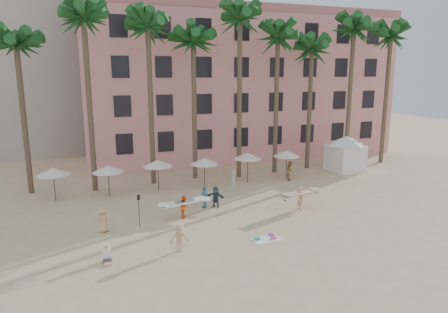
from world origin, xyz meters
TOP-DOWN VIEW (x-y plane):
  - ground at (0.00, 0.00)m, footprint 120.00×120.00m
  - pink_hotel at (7.00, 26.00)m, footprint 35.00×14.00m
  - palm_row at (0.51, 15.00)m, footprint 44.40×5.40m
  - umbrella_row at (-3.00, 12.50)m, footprint 22.50×2.70m
  - cabana at (13.99, 13.25)m, footprint 4.75×4.75m
  - beach_towel at (-0.77, 0.58)m, footprint 1.95×1.31m
  - carrier_yellow at (3.78, 4.51)m, footprint 3.34×1.77m
  - carrier_white at (-4.46, 5.75)m, footprint 3.01×0.93m
  - beachgoers at (-1.66, 6.86)m, footprint 17.80×11.99m
  - paddle at (-7.66, 4.83)m, footprint 0.18×0.04m
  - seated_man at (-9.92, 0.70)m, footprint 0.43×0.76m

SIDE VIEW (x-z plane):
  - ground at x=0.00m, z-range 0.00..0.00m
  - beach_towel at x=-0.77m, z-range -0.04..0.10m
  - seated_man at x=-9.92m, z-range -0.15..0.83m
  - beachgoers at x=-1.66m, z-range -0.10..1.77m
  - carrier_white at x=-4.46m, z-range 0.07..1.65m
  - carrier_yellow at x=3.78m, z-range 0.12..1.86m
  - paddle at x=-7.66m, z-range 0.30..2.52m
  - cabana at x=13.99m, z-range 0.32..3.82m
  - umbrella_row at x=-3.00m, z-range 0.97..3.69m
  - pink_hotel at x=7.00m, z-range 0.00..16.00m
  - palm_row at x=0.51m, z-range 4.82..21.12m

